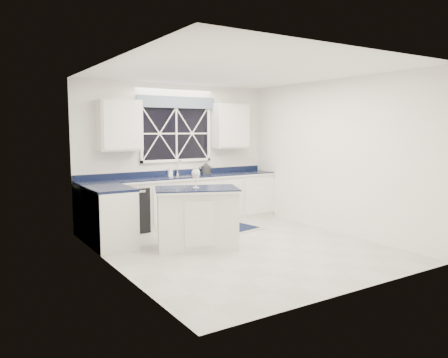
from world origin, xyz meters
TOP-DOWN VIEW (x-y plane):
  - ground at (0.00, 0.00)m, footprint 4.50×4.50m
  - back_wall at (0.00, 2.25)m, footprint 4.00×0.10m
  - base_cabinets at (-0.33, 1.78)m, footprint 3.99×1.60m
  - countertop at (0.00, 1.95)m, footprint 3.98×0.64m
  - dishwasher at (-1.10, 1.95)m, footprint 0.60×0.58m
  - window at (0.00, 2.20)m, footprint 1.65×0.09m
  - upper_cabinets at (0.00, 2.08)m, footprint 3.10×0.34m
  - faucet at (0.00, 2.14)m, footprint 0.05×0.20m
  - island at (-0.58, 0.35)m, footprint 1.45×1.17m
  - rug at (0.46, 1.06)m, footprint 1.36×0.98m
  - kettle at (0.59, 2.08)m, footprint 0.32×0.22m
  - wine_glass at (-0.58, 0.37)m, footprint 0.13×0.13m
  - soap_bottle at (-0.16, 2.17)m, footprint 0.09×0.09m

SIDE VIEW (x-z plane):
  - ground at x=0.00m, z-range 0.00..0.00m
  - rug at x=0.46m, z-range 0.00..0.02m
  - dishwasher at x=-1.10m, z-range 0.00..0.82m
  - base_cabinets at x=-0.33m, z-range 0.00..0.90m
  - island at x=-0.58m, z-range 0.00..0.94m
  - countertop at x=0.00m, z-range 0.90..0.94m
  - soap_bottle at x=-0.16m, z-range 0.94..1.12m
  - kettle at x=0.59m, z-range 0.93..1.16m
  - faucet at x=0.00m, z-range 0.95..1.25m
  - wine_glass at x=-0.58m, z-range 0.99..1.30m
  - back_wall at x=0.00m, z-range 0.00..2.70m
  - window at x=0.00m, z-range 1.20..2.46m
  - upper_cabinets at x=0.00m, z-range 1.45..2.35m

